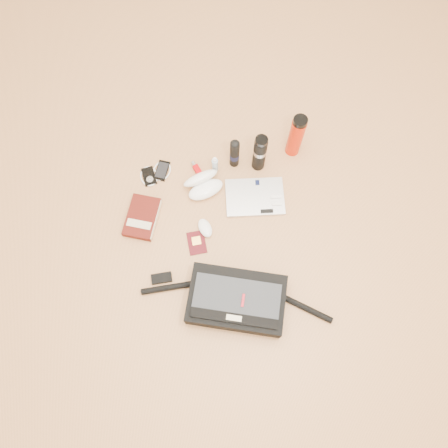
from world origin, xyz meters
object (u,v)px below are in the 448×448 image
object	(u,v)px
thermos_red	(296,136)
laptop	(255,197)
book	(142,217)
thermos_black	(260,153)
messenger_bag	(236,300)

from	to	relation	value
thermos_red	laptop	bearing A→B (deg)	-134.67
laptop	book	world-z (taller)	book
thermos_black	laptop	bearing A→B (deg)	-104.31
thermos_red	messenger_bag	bearing A→B (deg)	-119.26
messenger_bag	thermos_red	xyz separation A→B (m)	(0.42, 0.75, 0.09)
laptop	book	size ratio (longest dim) A/B	1.22
book	thermos_red	bearing A→B (deg)	38.59
book	thermos_red	size ratio (longest dim) A/B	0.90
thermos_black	thermos_red	size ratio (longest dim) A/B	0.90
messenger_bag	thermos_red	world-z (taller)	thermos_red
laptop	book	xyz separation A→B (m)	(-0.57, -0.03, 0.01)
book	laptop	bearing A→B (deg)	22.95
messenger_bag	thermos_red	distance (m)	0.87
messenger_bag	thermos_red	bearing A→B (deg)	77.79
book	thermos_black	distance (m)	0.66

